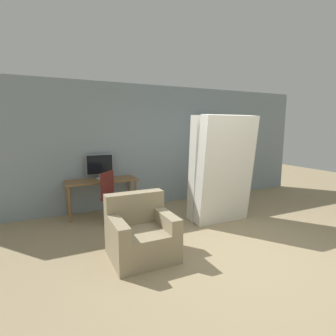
{
  "coord_description": "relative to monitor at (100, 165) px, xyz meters",
  "views": [
    {
      "loc": [
        -2.4,
        -2.56,
        1.78
      ],
      "look_at": [
        -0.41,
        1.64,
        1.05
      ],
      "focal_mm": 28.0,
      "sensor_mm": 36.0,
      "label": 1
    }
  ],
  "objects": [
    {
      "name": "ground_plane",
      "position": [
        1.39,
        -2.87,
        -0.99
      ],
      "size": [
        16.0,
        16.0,
        0.0
      ],
      "primitive_type": "plane",
      "color": "#9E8966"
    },
    {
      "name": "wall_back",
      "position": [
        1.39,
        0.14,
        0.36
      ],
      "size": [
        8.0,
        0.06,
        2.7
      ],
      "color": "gray",
      "rests_on": "ground"
    },
    {
      "name": "desk",
      "position": [
        -0.01,
        -0.17,
        -0.37
      ],
      "size": [
        1.41,
        0.56,
        0.72
      ],
      "color": "brown",
      "rests_on": "ground"
    },
    {
      "name": "monitor",
      "position": [
        0.0,
        0.0,
        0.0
      ],
      "size": [
        0.54,
        0.19,
        0.5
      ],
      "color": "#B7B7BC",
      "rests_on": "desk"
    },
    {
      "name": "office_chair",
      "position": [
        0.1,
        -0.78,
        -0.59
      ],
      "size": [
        0.62,
        0.62,
        0.97
      ],
      "color": "#4C4C51",
      "rests_on": "ground"
    },
    {
      "name": "bookshelf",
      "position": [
        2.59,
        0.01,
        0.02
      ],
      "size": [
        0.68,
        0.26,
        2.04
      ],
      "color": "beige",
      "rests_on": "ground"
    },
    {
      "name": "mattress_near",
      "position": [
        1.97,
        -1.61,
        0.0
      ],
      "size": [
        1.1,
        0.44,
        2.0
      ],
      "color": "silver",
      "rests_on": "ground"
    },
    {
      "name": "mattress_far",
      "position": [
        1.97,
        -1.33,
        0.0
      ],
      "size": [
        1.1,
        0.35,
        1.99
      ],
      "color": "silver",
      "rests_on": "ground"
    },
    {
      "name": "armchair",
      "position": [
        0.12,
        -2.16,
        -0.67
      ],
      "size": [
        0.85,
        0.8,
        0.85
      ],
      "color": "gray",
      "rests_on": "ground"
    }
  ]
}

